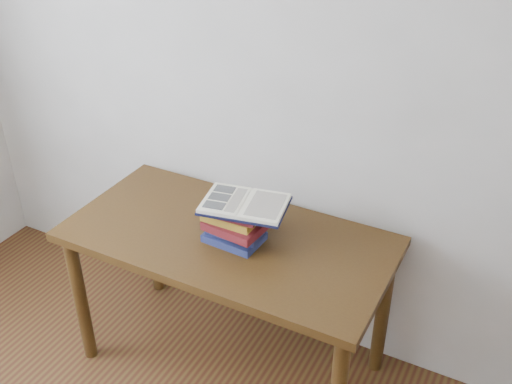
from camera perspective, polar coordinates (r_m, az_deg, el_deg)
The scene contains 3 objects.
desk at distance 2.51m, azimuth -2.67°, elevation -5.98°, with size 1.34×0.67×0.72m.
book_stack at distance 2.39m, azimuth -2.01°, elevation -3.02°, with size 0.25×0.20×0.15m.
open_book at distance 2.34m, azimuth -1.07°, elevation -1.16°, with size 0.37×0.29×0.03m.
Camera 1 is at (0.98, -0.34, 2.14)m, focal length 42.00 mm.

